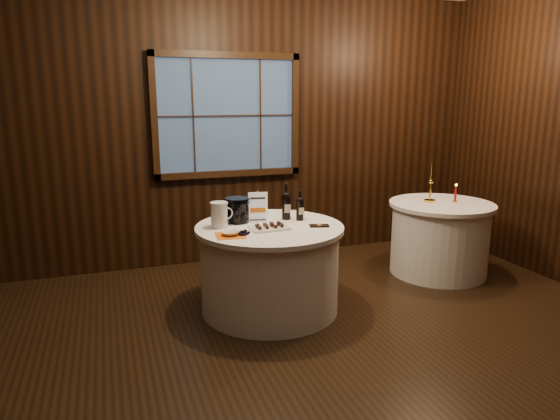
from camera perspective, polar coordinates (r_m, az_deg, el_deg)
name	(u,v)px	position (r m, az deg, el deg)	size (l,w,h in m)	color
ground	(314,364)	(3.72, 3.89, -17.14)	(6.00, 6.00, 0.00)	black
back_wall	(227,125)	(5.59, -6.06, 9.59)	(6.00, 0.10, 3.00)	black
main_table	(270,268)	(4.41, -1.18, -6.61)	(1.28, 1.28, 0.77)	white
side_table	(439,238)	(5.57, 17.75, -3.04)	(1.08, 1.08, 0.77)	white
sign_stand	(258,211)	(4.42, -2.53, -0.12)	(0.17, 0.11, 0.27)	silver
port_bottle_left	(286,204)	(4.49, 0.71, 0.72)	(0.08, 0.08, 0.33)	black
port_bottle_right	(300,207)	(4.46, 2.29, 0.35)	(0.07, 0.07, 0.28)	black
ice_bucket	(238,210)	(4.39, -4.88, 0.05)	(0.22, 0.22, 0.22)	black
chocolate_plate	(269,227)	(4.18, -1.24, -1.95)	(0.32, 0.22, 0.05)	white
chocolate_box	(319,226)	(4.28, 4.51, -1.80)	(0.17, 0.08, 0.01)	black
grape_bunch	(245,233)	(4.00, -4.00, -2.67)	(0.17, 0.11, 0.04)	black
glass_pitcher	(220,215)	(4.25, -6.93, -0.53)	(0.20, 0.15, 0.22)	silver
orange_napkin	(230,235)	(4.01, -5.70, -2.90)	(0.23, 0.23, 0.00)	orange
cracker_bowl	(230,233)	(4.01, -5.70, -2.65)	(0.13, 0.13, 0.03)	white
brass_candlestick	(431,187)	(5.47, 16.84, 2.48)	(0.12, 0.12, 0.42)	gold
red_candle	(455,195)	(5.54, 19.41, 1.64)	(0.05, 0.05, 0.20)	gold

